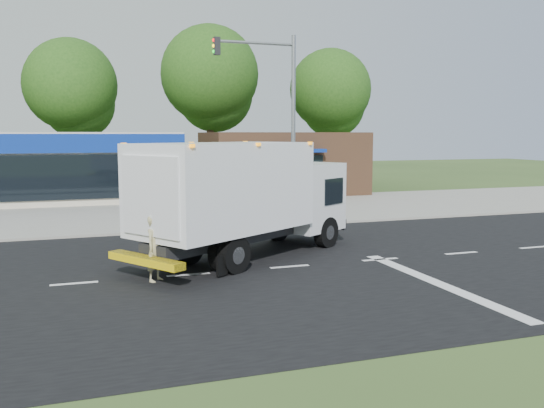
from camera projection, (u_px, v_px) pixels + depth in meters
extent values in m
plane|color=#385123|center=(290.00, 267.00, 16.90)|extent=(120.00, 120.00, 0.00)
cube|color=black|center=(290.00, 267.00, 16.90)|extent=(60.00, 14.00, 0.02)
cube|color=gray|center=(222.00, 224.00, 24.60)|extent=(60.00, 2.40, 0.12)
cube|color=gray|center=(196.00, 209.00, 30.06)|extent=(60.00, 9.00, 0.02)
cube|color=silver|center=(74.00, 283.00, 14.98)|extent=(1.20, 0.15, 0.01)
cube|color=silver|center=(188.00, 274.00, 15.94)|extent=(1.20, 0.15, 0.01)
cube|color=silver|center=(290.00, 266.00, 16.90)|extent=(1.20, 0.15, 0.01)
cube|color=silver|center=(380.00, 259.00, 17.86)|extent=(1.20, 0.15, 0.01)
cube|color=silver|center=(461.00, 253.00, 18.82)|extent=(1.20, 0.15, 0.01)
cube|color=silver|center=(534.00, 247.00, 19.78)|extent=(1.20, 0.15, 0.01)
cube|color=silver|center=(437.00, 283.00, 15.04)|extent=(0.40, 7.00, 0.01)
cube|color=black|center=(224.00, 238.00, 17.32)|extent=(5.26, 3.92, 0.39)
cube|color=silver|center=(301.00, 196.00, 20.26)|extent=(3.15, 3.20, 2.33)
cube|color=black|center=(317.00, 188.00, 21.05)|extent=(1.28, 1.86, 1.00)
cube|color=white|center=(224.00, 187.00, 17.13)|extent=(6.10, 5.23, 2.60)
cube|color=silver|center=(150.00, 196.00, 14.97)|extent=(1.25, 1.90, 2.11)
cube|color=yellow|center=(145.00, 260.00, 15.01)|extent=(1.76, 2.45, 0.20)
cube|color=orange|center=(223.00, 144.00, 16.97)|extent=(5.94, 5.15, 0.09)
cylinder|color=black|center=(278.00, 226.00, 21.10)|extent=(1.08, 0.85, 1.06)
cylinder|color=black|center=(326.00, 232.00, 19.79)|extent=(1.08, 0.85, 1.06)
cylinder|color=black|center=(180.00, 245.00, 17.43)|extent=(1.08, 0.85, 1.06)
cylinder|color=black|center=(234.00, 255.00, 16.06)|extent=(1.08, 0.85, 1.06)
imported|color=tan|center=(155.00, 248.00, 15.17)|extent=(0.75, 0.77, 1.77)
sphere|color=white|center=(155.00, 216.00, 15.07)|extent=(0.28, 0.28, 0.28)
cube|color=#BEB29E|center=(17.00, 168.00, 32.58)|extent=(18.00, 6.00, 4.00)
cube|color=navy|center=(10.00, 144.00, 29.54)|extent=(18.00, 0.30, 1.00)
cube|color=black|center=(12.00, 179.00, 29.76)|extent=(17.00, 0.12, 2.40)
cube|color=#382316|center=(283.00, 163.00, 37.70)|extent=(10.00, 6.00, 4.00)
cube|color=navy|center=(300.00, 151.00, 34.68)|extent=(3.00, 1.20, 0.20)
cube|color=black|center=(300.00, 174.00, 34.89)|extent=(3.00, 0.12, 2.20)
cylinder|color=gray|center=(293.00, 131.00, 24.52)|extent=(0.18, 0.18, 8.00)
cylinder|color=gray|center=(255.00, 43.00, 23.55)|extent=(3.40, 0.12, 0.12)
cube|color=black|center=(217.00, 46.00, 23.06)|extent=(0.25, 0.25, 0.70)
cylinder|color=#332114|center=(73.00, 141.00, 40.88)|extent=(0.56, 0.56, 6.86)
sphere|color=#204B15|center=(70.00, 85.00, 40.41)|extent=(6.47, 6.47, 6.47)
sphere|color=#204B15|center=(79.00, 103.00, 41.19)|extent=(5.10, 5.10, 5.10)
cylinder|color=#332114|center=(210.00, 134.00, 44.02)|extent=(0.56, 0.56, 7.84)
sphere|color=#204B15|center=(210.00, 74.00, 43.48)|extent=(7.39, 7.39, 7.39)
sphere|color=#204B15|center=(215.00, 94.00, 44.29)|extent=(5.82, 5.82, 5.82)
cylinder|color=#332114|center=(330.00, 139.00, 47.27)|extent=(0.56, 0.56, 7.00)
sphere|color=#204B15|center=(330.00, 89.00, 46.79)|extent=(6.60, 6.60, 6.60)
sphere|color=#204B15|center=(333.00, 106.00, 47.58)|extent=(5.20, 5.20, 5.20)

